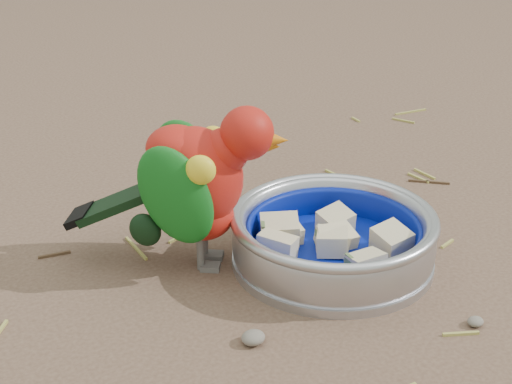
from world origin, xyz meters
TOP-DOWN VIEW (x-y plane):
  - ground at (0.00, 0.00)m, footprint 60.00×60.00m
  - food_bowl at (-0.02, 0.06)m, footprint 0.22×0.22m
  - bowl_wall at (-0.02, 0.06)m, footprint 0.22×0.22m
  - fruit_wedges at (-0.02, 0.06)m, footprint 0.13×0.13m
  - lory_parrot at (-0.14, 0.14)m, footprint 0.24×0.22m
  - ground_debris at (0.04, 0.03)m, footprint 0.90×0.80m

SIDE VIEW (x-z plane):
  - ground at x=0.00m, z-range 0.00..0.00m
  - ground_debris at x=0.04m, z-range 0.00..0.01m
  - food_bowl at x=-0.02m, z-range 0.00..0.02m
  - fruit_wedges at x=-0.02m, z-range 0.02..0.05m
  - bowl_wall at x=-0.02m, z-range 0.02..0.06m
  - lory_parrot at x=-0.14m, z-range 0.00..0.18m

